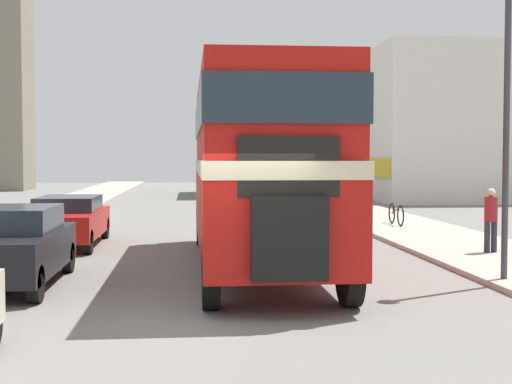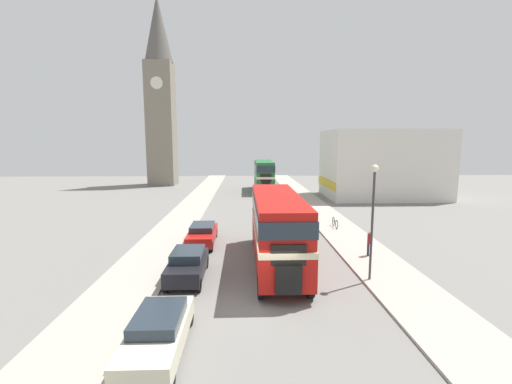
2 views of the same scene
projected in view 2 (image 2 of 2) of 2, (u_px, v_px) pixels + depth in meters
name	position (u px, v px, depth m)	size (l,w,h in m)	color
ground_plane	(267.00, 304.00, 15.06)	(120.00, 120.00, 0.00)	slate
sidewalk_right	(418.00, 300.00, 15.28)	(3.50, 120.00, 0.12)	#A8A093
sidewalk_left	(112.00, 305.00, 14.81)	(3.50, 120.00, 0.12)	#A8A093
double_decker_bus	(277.00, 223.00, 19.61)	(2.58, 10.69, 4.10)	#B2140F
bus_distant	(264.00, 173.00, 50.34)	(2.52, 10.16, 4.44)	#1E602D
car_parked_near	(158.00, 332.00, 11.47)	(1.75, 4.52, 1.38)	beige
car_parked_mid	(188.00, 264.00, 17.78)	(1.77, 4.12, 1.50)	black
car_parked_far	(202.00, 234.00, 23.99)	(1.79, 4.52, 1.36)	red
pedestrian_walking	(370.00, 241.00, 21.08)	(0.32, 0.32, 1.57)	#282833
bicycle_on_pavement	(335.00, 223.00, 28.35)	(0.05, 1.76, 0.78)	black
street_lamp	(373.00, 205.00, 16.96)	(0.36, 0.36, 5.86)	#38383D
church_tower	(160.00, 91.00, 56.31)	(4.51, 4.51, 30.60)	gray
shop_building_block	(383.00, 164.00, 44.34)	(14.59, 9.40, 8.67)	silver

